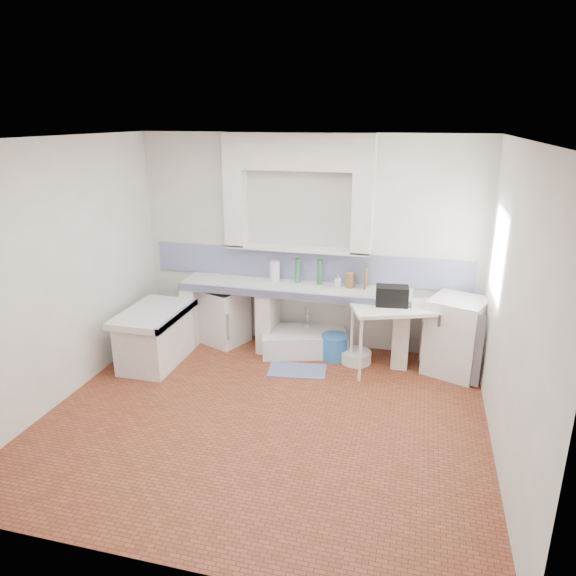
% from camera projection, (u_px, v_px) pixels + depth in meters
% --- Properties ---
extents(floor, '(4.50, 4.50, 0.00)m').
position_uv_depth(floor, '(264.00, 417.00, 5.47)').
color(floor, brown).
rests_on(floor, ground).
extents(ceiling, '(4.50, 4.50, 0.00)m').
position_uv_depth(ceiling, '(260.00, 139.00, 4.60)').
color(ceiling, white).
rests_on(ceiling, ground).
extents(wall_back, '(4.50, 0.00, 4.50)m').
position_uv_depth(wall_back, '(307.00, 243.00, 6.87)').
color(wall_back, white).
rests_on(wall_back, ground).
extents(wall_front, '(4.50, 0.00, 4.50)m').
position_uv_depth(wall_front, '(165.00, 390.00, 3.19)').
color(wall_front, white).
rests_on(wall_front, ground).
extents(wall_left, '(0.00, 4.50, 4.50)m').
position_uv_depth(wall_left, '(60.00, 273.00, 5.57)').
color(wall_left, white).
rests_on(wall_left, ground).
extents(wall_right, '(0.00, 4.50, 4.50)m').
position_uv_depth(wall_right, '(512.00, 310.00, 4.50)').
color(wall_right, white).
rests_on(wall_right, ground).
extents(alcove_mass, '(1.90, 0.25, 0.45)m').
position_uv_depth(alcove_mass, '(298.00, 152.00, 6.42)').
color(alcove_mass, white).
rests_on(alcove_mass, ground).
extents(window_frame, '(0.35, 0.86, 1.06)m').
position_uv_depth(window_frame, '(516.00, 255.00, 5.50)').
color(window_frame, '#371F11').
rests_on(window_frame, ground).
extents(lace_valance, '(0.01, 0.84, 0.24)m').
position_uv_depth(lace_valance, '(506.00, 219.00, 5.42)').
color(lace_valance, white).
rests_on(lace_valance, ground).
extents(counter_slab, '(3.00, 0.60, 0.08)m').
position_uv_depth(counter_slab, '(294.00, 289.00, 6.79)').
color(counter_slab, white).
rests_on(counter_slab, ground).
extents(counter_lip, '(3.00, 0.04, 0.10)m').
position_uv_depth(counter_lip, '(289.00, 295.00, 6.53)').
color(counter_lip, navy).
rests_on(counter_lip, ground).
extents(counter_pier_left, '(0.20, 0.55, 0.82)m').
position_uv_depth(counter_pier_left, '(196.00, 312.00, 7.26)').
color(counter_pier_left, white).
rests_on(counter_pier_left, ground).
extents(counter_pier_mid, '(0.20, 0.55, 0.82)m').
position_uv_depth(counter_pier_mid, '(269.00, 319.00, 7.01)').
color(counter_pier_mid, white).
rests_on(counter_pier_mid, ground).
extents(counter_pier_right, '(0.20, 0.55, 0.82)m').
position_uv_depth(counter_pier_right, '(402.00, 331.00, 6.60)').
color(counter_pier_right, white).
rests_on(counter_pier_right, ground).
extents(peninsula_top, '(0.70, 1.10, 0.08)m').
position_uv_depth(peninsula_top, '(153.00, 313.00, 6.50)').
color(peninsula_top, white).
rests_on(peninsula_top, ground).
extents(peninsula_base, '(0.60, 1.00, 0.62)m').
position_uv_depth(peninsula_base, '(156.00, 339.00, 6.60)').
color(peninsula_base, white).
rests_on(peninsula_base, ground).
extents(peninsula_lip, '(0.04, 1.10, 0.10)m').
position_uv_depth(peninsula_lip, '(178.00, 316.00, 6.42)').
color(peninsula_lip, navy).
rests_on(peninsula_lip, ground).
extents(backsplash, '(4.27, 0.03, 0.40)m').
position_uv_depth(backsplash, '(306.00, 266.00, 6.95)').
color(backsplash, navy).
rests_on(backsplash, ground).
extents(stove, '(0.70, 0.69, 0.76)m').
position_uv_depth(stove, '(224.00, 316.00, 7.20)').
color(stove, white).
rests_on(stove, ground).
extents(sink, '(1.22, 0.89, 0.26)m').
position_uv_depth(sink, '(304.00, 342.00, 6.96)').
color(sink, white).
rests_on(sink, ground).
extents(side_table, '(1.14, 0.87, 0.04)m').
position_uv_depth(side_table, '(393.00, 339.00, 6.35)').
color(side_table, white).
rests_on(side_table, ground).
extents(fridge, '(0.79, 0.79, 0.94)m').
position_uv_depth(fridge, '(456.00, 336.00, 6.31)').
color(fridge, white).
rests_on(fridge, ground).
extents(bucket_red, '(0.36, 0.36, 0.29)m').
position_uv_depth(bucket_red, '(283.00, 338.00, 7.06)').
color(bucket_red, '#B3080D').
rests_on(bucket_red, ground).
extents(bucket_orange, '(0.30, 0.30, 0.28)m').
position_uv_depth(bucket_orange, '(313.00, 345.00, 6.85)').
color(bucket_orange, '#DF5A25').
rests_on(bucket_orange, ground).
extents(bucket_blue, '(0.41, 0.41, 0.32)m').
position_uv_depth(bucket_blue, '(335.00, 347.00, 6.75)').
color(bucket_blue, '#3075C9').
rests_on(bucket_blue, ground).
extents(basin_white, '(0.43, 0.43, 0.15)m').
position_uv_depth(basin_white, '(356.00, 357.00, 6.67)').
color(basin_white, white).
rests_on(basin_white, ground).
extents(water_bottle_a, '(0.11, 0.11, 0.33)m').
position_uv_depth(water_bottle_a, '(306.00, 335.00, 7.11)').
color(water_bottle_a, silver).
rests_on(water_bottle_a, ground).
extents(water_bottle_b, '(0.07, 0.07, 0.27)m').
position_uv_depth(water_bottle_b, '(325.00, 340.00, 7.02)').
color(water_bottle_b, silver).
rests_on(water_bottle_b, ground).
extents(black_bag, '(0.40, 0.26, 0.24)m').
position_uv_depth(black_bag, '(392.00, 296.00, 6.22)').
color(black_bag, black).
rests_on(black_bag, side_table).
extents(green_bottle_a, '(0.09, 0.09, 0.32)m').
position_uv_depth(green_bottle_a, '(298.00, 271.00, 6.86)').
color(green_bottle_a, '#2C6941').
rests_on(green_bottle_a, counter_slab).
extents(green_bottle_b, '(0.07, 0.07, 0.32)m').
position_uv_depth(green_bottle_b, '(320.00, 272.00, 6.79)').
color(green_bottle_b, '#2C6941').
rests_on(green_bottle_b, counter_slab).
extents(knife_block, '(0.12, 0.10, 0.19)m').
position_uv_depth(knife_block, '(350.00, 280.00, 6.68)').
color(knife_block, '#98683D').
rests_on(knife_block, counter_slab).
extents(cutting_board, '(0.03, 0.20, 0.27)m').
position_uv_depth(cutting_board, '(366.00, 278.00, 6.66)').
color(cutting_board, '#98683D').
rests_on(cutting_board, counter_slab).
extents(paper_towel, '(0.18, 0.18, 0.27)m').
position_uv_depth(paper_towel, '(275.00, 271.00, 6.95)').
color(paper_towel, white).
rests_on(paper_towel, counter_slab).
extents(soap_bottle, '(0.08, 0.08, 0.17)m').
position_uv_depth(soap_bottle, '(338.00, 280.00, 6.71)').
color(soap_bottle, white).
rests_on(soap_bottle, counter_slab).
extents(rug, '(0.75, 0.49, 0.01)m').
position_uv_depth(rug, '(297.00, 370.00, 6.46)').
color(rug, navy).
rests_on(rug, ground).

